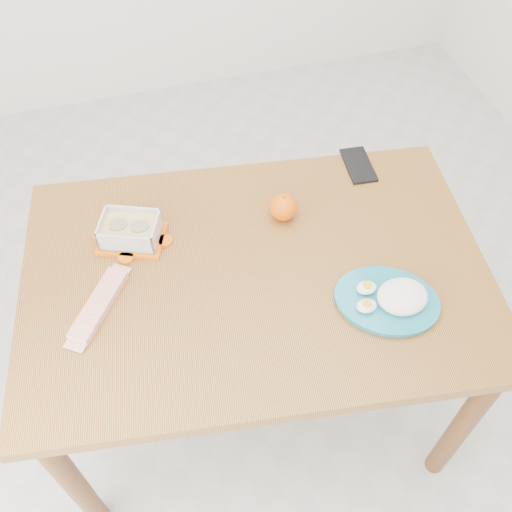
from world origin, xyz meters
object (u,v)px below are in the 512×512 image
object	(u,v)px
food_container	(130,231)
orange_fruit	(283,207)
smartphone	(358,165)
rice_plate	(392,298)
dining_table	(256,290)

from	to	relation	value
food_container	orange_fruit	size ratio (longest dim) A/B	2.72
orange_fruit	smartphone	size ratio (longest dim) A/B	0.50
food_container	smartphone	distance (m)	0.73
rice_plate	smartphone	size ratio (longest dim) A/B	2.25
dining_table	food_container	xyz separation A→B (m)	(-0.30, 0.20, 0.13)
dining_table	food_container	size ratio (longest dim) A/B	6.24
food_container	smartphone	xyz separation A→B (m)	(0.72, 0.10, -0.03)
dining_table	smartphone	bearing A→B (deg)	43.38
dining_table	food_container	distance (m)	0.38
dining_table	orange_fruit	world-z (taller)	orange_fruit
orange_fruit	rice_plate	xyz separation A→B (m)	(0.17, -0.36, -0.02)
dining_table	rice_plate	size ratio (longest dim) A/B	3.78
orange_fruit	rice_plate	bearing A→B (deg)	-64.20
orange_fruit	smartphone	world-z (taller)	orange_fruit
smartphone	rice_plate	bearing A→B (deg)	-97.89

